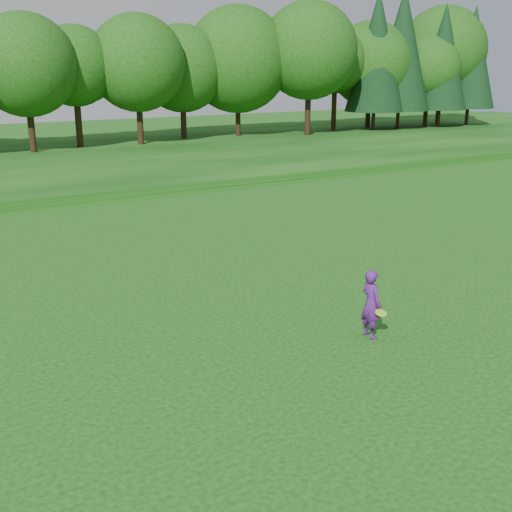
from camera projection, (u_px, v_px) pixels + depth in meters
ground at (334, 333)px, 16.75m from camera, size 140.00×140.00×0.00m
berm at (34, 161)px, 44.59m from camera, size 130.00×30.00×0.60m
walking_path at (97, 200)px, 33.17m from camera, size 130.00×1.60×0.04m
treeline at (10, 45)px, 45.65m from camera, size 104.00×7.00×15.00m
woman at (371, 304)px, 16.25m from camera, size 0.46×0.90×1.80m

